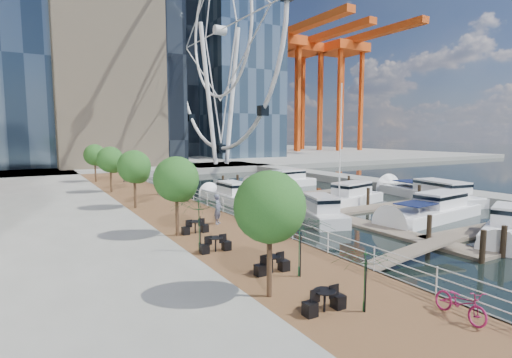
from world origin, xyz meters
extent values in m
plane|color=black|center=(0.00, 0.00, 0.00)|extent=(520.00, 520.00, 0.00)
cube|color=brown|center=(-9.00, 15.00, 0.50)|extent=(6.00, 60.00, 1.00)
cube|color=#595954|center=(-6.00, 15.00, 0.50)|extent=(0.25, 60.00, 1.00)
cube|color=gray|center=(0.00, 102.00, 0.50)|extent=(200.00, 114.00, 1.00)
cube|color=gray|center=(20.00, 20.00, 0.50)|extent=(4.00, 60.00, 1.00)
cube|color=gray|center=(14.00, 52.00, 0.50)|extent=(14.00, 12.00, 1.00)
cube|color=#6D6051|center=(3.00, 10.00, 0.10)|extent=(2.00, 32.00, 0.20)
cube|color=#6D6051|center=(9.00, -2.00, 0.10)|extent=(12.00, 2.00, 0.20)
cube|color=#6D6051|center=(9.00, 8.00, 0.10)|extent=(12.00, 2.00, 0.20)
cube|color=#6D6051|center=(9.00, 18.00, 0.10)|extent=(12.00, 2.00, 0.20)
cylinder|color=white|center=(11.50, 52.00, 14.00)|extent=(0.80, 0.80, 26.00)
cylinder|color=white|center=(16.50, 52.00, 14.00)|extent=(0.80, 0.80, 26.00)
torus|color=white|center=(14.00, 52.00, 26.00)|extent=(0.70, 44.70, 44.70)
cylinder|color=#3F2B1C|center=(-11.40, -6.00, 2.20)|extent=(0.20, 0.20, 2.40)
sphere|color=#265B1E|center=(-11.40, -6.00, 4.30)|extent=(2.60, 2.60, 2.60)
cylinder|color=#3F2B1C|center=(-11.40, 4.00, 2.20)|extent=(0.20, 0.20, 2.40)
sphere|color=#265B1E|center=(-11.40, 4.00, 4.30)|extent=(2.60, 2.60, 2.60)
cylinder|color=#3F2B1C|center=(-11.40, 14.00, 2.20)|extent=(0.20, 0.20, 2.40)
sphere|color=#265B1E|center=(-11.40, 14.00, 4.30)|extent=(2.60, 2.60, 2.60)
cylinder|color=#3F2B1C|center=(-11.40, 24.00, 2.20)|extent=(0.20, 0.20, 2.40)
sphere|color=#265B1E|center=(-11.40, 24.00, 4.30)|extent=(2.60, 2.60, 2.60)
cylinder|color=#3F2B1C|center=(-11.40, 34.00, 2.20)|extent=(0.20, 0.20, 2.40)
sphere|color=#265B1E|center=(-11.40, 34.00, 4.30)|extent=(2.60, 2.60, 2.60)
imported|color=#9B164B|center=(-7.03, -10.54, 1.51)|extent=(0.97, 2.04, 1.03)
imported|color=#51556C|center=(-8.09, 5.60, 1.98)|extent=(0.83, 0.84, 1.97)
imported|color=#85645C|center=(-7.88, 19.77, 1.88)|extent=(0.81, 0.96, 1.76)
imported|color=#2D3238|center=(-8.25, 32.27, 1.99)|extent=(1.18, 0.54, 1.98)
imported|color=#0E3615|center=(-9.36, -8.70, 2.05)|extent=(2.40, 2.44, 2.10)
imported|color=#103E21|center=(-9.24, -4.96, 2.27)|extent=(3.33, 3.37, 2.54)
imported|color=#0E3418|center=(-11.43, 0.43, 2.36)|extent=(3.94, 3.96, 2.72)
camera|label=1|loc=(-18.81, -17.78, 6.88)|focal=28.00mm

